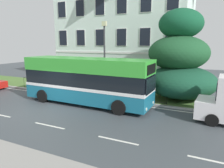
% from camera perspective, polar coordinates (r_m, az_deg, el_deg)
% --- Properties ---
extents(ground_plane, '(60.00, 56.00, 0.18)m').
position_cam_1_polar(ground_plane, '(14.71, -16.25, -6.37)').
color(ground_plane, '#3E4449').
extents(georgian_townhouse, '(14.82, 10.31, 11.49)m').
position_cam_1_polar(georgian_townhouse, '(26.21, 4.56, 14.70)').
color(georgian_townhouse, silver).
rests_on(georgian_townhouse, ground_plane).
extents(iron_verge_railing, '(13.79, 0.04, 0.97)m').
position_cam_1_polar(iron_verge_railing, '(17.24, -7.97, -1.23)').
color(iron_verge_railing, black).
rests_on(iron_verge_railing, ground_plane).
extents(evergreen_tree, '(5.29, 5.29, 6.77)m').
position_cam_1_polar(evergreen_tree, '(16.51, 18.42, 5.91)').
color(evergreen_tree, '#423328').
rests_on(evergreen_tree, ground_plane).
extents(single_decker_bus, '(9.56, 2.77, 3.31)m').
position_cam_1_polar(single_decker_bus, '(14.73, -7.20, 1.07)').
color(single_decker_bus, '#196784').
rests_on(single_decker_bus, ground_plane).
extents(street_lamp_post, '(0.36, 0.24, 5.92)m').
position_cam_1_polar(street_lamp_post, '(16.80, -2.11, 8.66)').
color(street_lamp_post, '#333338').
rests_on(street_lamp_post, ground_plane).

